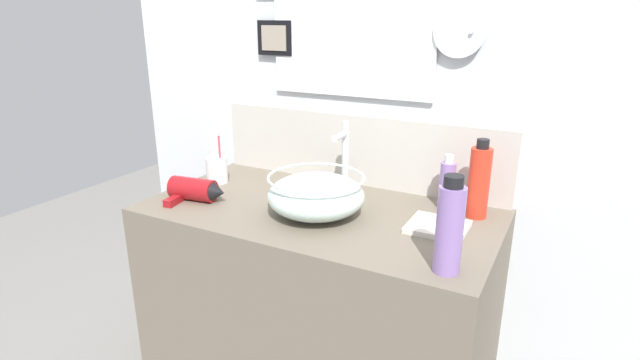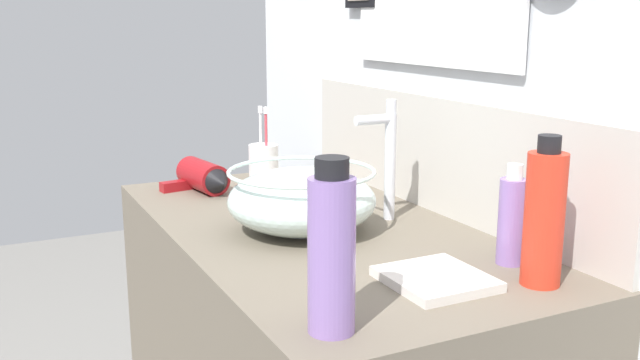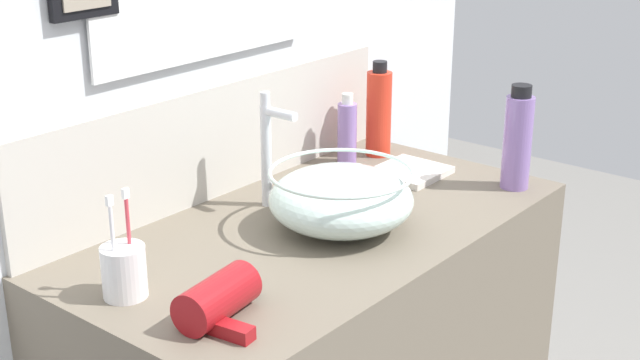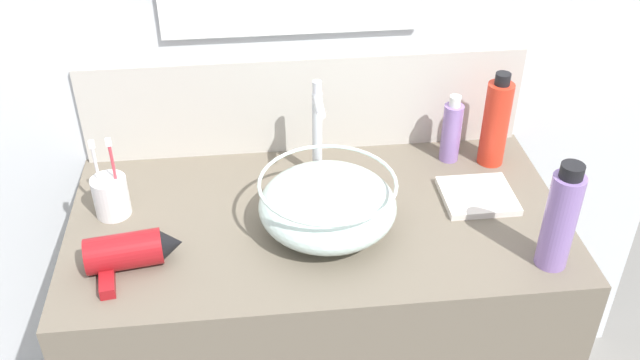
{
  "view_description": "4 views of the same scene",
  "coord_description": "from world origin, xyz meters",
  "px_view_note": "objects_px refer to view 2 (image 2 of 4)",
  "views": [
    {
      "loc": [
        0.7,
        -1.31,
        1.44
      ],
      "look_at": [
        0.0,
        0.0,
        0.94
      ],
      "focal_mm": 28.0,
      "sensor_mm": 36.0,
      "label": 1
    },
    {
      "loc": [
        1.28,
        -0.63,
        1.26
      ],
      "look_at": [
        0.0,
        0.0,
        0.94
      ],
      "focal_mm": 40.0,
      "sensor_mm": 36.0,
      "label": 2
    },
    {
      "loc": [
        -1.33,
        -1.09,
        1.58
      ],
      "look_at": [
        0.0,
        0.0,
        0.94
      ],
      "focal_mm": 50.0,
      "sensor_mm": 36.0,
      "label": 3
    },
    {
      "loc": [
        -0.14,
        -1.27,
        1.84
      ],
      "look_at": [
        0.0,
        0.0,
        0.94
      ],
      "focal_mm": 40.0,
      "sensor_mm": 36.0,
      "label": 4
    }
  ],
  "objects_px": {
    "faucet": "(387,153)",
    "hand_towel": "(436,279)",
    "glass_bowl_sink": "(302,199)",
    "hair_drier": "(204,177)",
    "toothbrush_cup": "(264,162)",
    "lotion_bottle": "(332,251)",
    "spray_bottle": "(512,219)",
    "shampoo_bottle": "(544,217)"
  },
  "relations": [
    {
      "from": "faucet",
      "to": "hand_towel",
      "type": "distance_m",
      "value": 0.41
    },
    {
      "from": "glass_bowl_sink",
      "to": "hair_drier",
      "type": "distance_m",
      "value": 0.42
    },
    {
      "from": "glass_bowl_sink",
      "to": "faucet",
      "type": "distance_m",
      "value": 0.21
    },
    {
      "from": "hair_drier",
      "to": "toothbrush_cup",
      "type": "xyz_separation_m",
      "value": [
        -0.06,
        0.18,
        0.01
      ]
    },
    {
      "from": "lotion_bottle",
      "to": "spray_bottle",
      "type": "height_order",
      "value": "lotion_bottle"
    },
    {
      "from": "glass_bowl_sink",
      "to": "hair_drier",
      "type": "xyz_separation_m",
      "value": [
        -0.42,
        -0.08,
        -0.03
      ]
    },
    {
      "from": "toothbrush_cup",
      "to": "spray_bottle",
      "type": "xyz_separation_m",
      "value": [
        0.82,
        0.14,
        0.03
      ]
    },
    {
      "from": "hair_drier",
      "to": "lotion_bottle",
      "type": "xyz_separation_m",
      "value": [
        0.86,
        -0.09,
        0.08
      ]
    },
    {
      "from": "glass_bowl_sink",
      "to": "lotion_bottle",
      "type": "distance_m",
      "value": 0.48
    },
    {
      "from": "faucet",
      "to": "hand_towel",
      "type": "xyz_separation_m",
      "value": [
        0.36,
        -0.13,
        -0.14
      ]
    },
    {
      "from": "glass_bowl_sink",
      "to": "hair_drier",
      "type": "bearing_deg",
      "value": -169.74
    },
    {
      "from": "shampoo_bottle",
      "to": "glass_bowl_sink",
      "type": "bearing_deg",
      "value": -153.13
    },
    {
      "from": "faucet",
      "to": "shampoo_bottle",
      "type": "xyz_separation_m",
      "value": [
        0.44,
        0.02,
        -0.03
      ]
    },
    {
      "from": "spray_bottle",
      "to": "hand_towel",
      "type": "height_order",
      "value": "spray_bottle"
    },
    {
      "from": "faucet",
      "to": "lotion_bottle",
      "type": "xyz_separation_m",
      "value": [
        0.45,
        -0.36,
        -0.03
      ]
    },
    {
      "from": "glass_bowl_sink",
      "to": "shampoo_bottle",
      "type": "distance_m",
      "value": 0.5
    },
    {
      "from": "faucet",
      "to": "shampoo_bottle",
      "type": "relative_size",
      "value": 1.05
    },
    {
      "from": "lotion_bottle",
      "to": "spray_bottle",
      "type": "relative_size",
      "value": 1.37
    },
    {
      "from": "hair_drier",
      "to": "lotion_bottle",
      "type": "height_order",
      "value": "lotion_bottle"
    },
    {
      "from": "faucet",
      "to": "lotion_bottle",
      "type": "bearing_deg",
      "value": -38.95
    },
    {
      "from": "faucet",
      "to": "spray_bottle",
      "type": "distance_m",
      "value": 0.35
    },
    {
      "from": "toothbrush_cup",
      "to": "spray_bottle",
      "type": "bearing_deg",
      "value": 9.59
    },
    {
      "from": "faucet",
      "to": "spray_bottle",
      "type": "relative_size",
      "value": 1.44
    },
    {
      "from": "hand_towel",
      "to": "hair_drier",
      "type": "bearing_deg",
      "value": -169.29
    },
    {
      "from": "faucet",
      "to": "lotion_bottle",
      "type": "height_order",
      "value": "faucet"
    },
    {
      "from": "shampoo_bottle",
      "to": "hand_towel",
      "type": "bearing_deg",
      "value": -116.93
    },
    {
      "from": "faucet",
      "to": "hair_drier",
      "type": "distance_m",
      "value": 0.51
    },
    {
      "from": "toothbrush_cup",
      "to": "spray_bottle",
      "type": "height_order",
      "value": "toothbrush_cup"
    },
    {
      "from": "shampoo_bottle",
      "to": "hand_towel",
      "type": "xyz_separation_m",
      "value": [
        -0.08,
        -0.15,
        -0.11
      ]
    },
    {
      "from": "spray_bottle",
      "to": "hand_towel",
      "type": "bearing_deg",
      "value": -82.21
    },
    {
      "from": "hair_drier",
      "to": "spray_bottle",
      "type": "bearing_deg",
      "value": 23.1
    },
    {
      "from": "lotion_bottle",
      "to": "shampoo_bottle",
      "type": "bearing_deg",
      "value": 91.29
    },
    {
      "from": "faucet",
      "to": "spray_bottle",
      "type": "xyz_separation_m",
      "value": [
        0.34,
        0.05,
        -0.06
      ]
    },
    {
      "from": "glass_bowl_sink",
      "to": "faucet",
      "type": "bearing_deg",
      "value": 90.0
    },
    {
      "from": "spray_bottle",
      "to": "hair_drier",
      "type": "bearing_deg",
      "value": -156.9
    },
    {
      "from": "faucet",
      "to": "toothbrush_cup",
      "type": "xyz_separation_m",
      "value": [
        -0.48,
        -0.09,
        -0.09
      ]
    },
    {
      "from": "lotion_bottle",
      "to": "shampoo_bottle",
      "type": "xyz_separation_m",
      "value": [
        -0.01,
        0.39,
        -0.0
      ]
    },
    {
      "from": "faucet",
      "to": "hair_drier",
      "type": "height_order",
      "value": "faucet"
    },
    {
      "from": "shampoo_bottle",
      "to": "toothbrush_cup",
      "type": "bearing_deg",
      "value": -172.92
    },
    {
      "from": "lotion_bottle",
      "to": "hand_towel",
      "type": "bearing_deg",
      "value": 109.92
    },
    {
      "from": "faucet",
      "to": "hair_drier",
      "type": "relative_size",
      "value": 1.26
    },
    {
      "from": "faucet",
      "to": "toothbrush_cup",
      "type": "distance_m",
      "value": 0.49
    }
  ]
}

